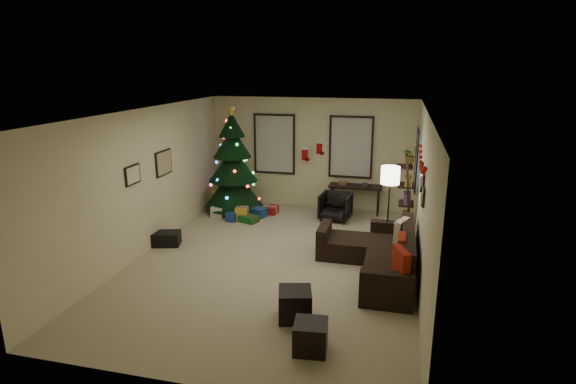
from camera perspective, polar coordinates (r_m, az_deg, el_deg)
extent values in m
plane|color=tan|center=(8.53, -1.63, -8.48)|extent=(7.00, 7.00, 0.00)
plane|color=white|center=(7.83, -1.78, 9.89)|extent=(7.00, 7.00, 0.00)
plane|color=beige|center=(11.40, 2.99, 4.78)|extent=(5.00, 0.00, 5.00)
plane|color=beige|center=(4.99, -12.61, -9.96)|extent=(5.00, 0.00, 5.00)
plane|color=beige|center=(9.05, -17.15, 1.28)|extent=(0.00, 7.00, 7.00)
plane|color=beige|center=(7.81, 16.27, -0.84)|extent=(0.00, 7.00, 7.00)
cube|color=#728CB2|center=(11.55, -1.68, 5.94)|extent=(0.94, 0.02, 1.35)
cube|color=beige|center=(11.55, -1.68, 5.94)|extent=(0.94, 0.03, 1.35)
cube|color=#728CB2|center=(11.20, 7.77, 5.51)|extent=(0.94, 0.02, 1.35)
cube|color=beige|center=(11.20, 7.77, 5.51)|extent=(0.94, 0.03, 1.35)
cube|color=#728CB2|center=(10.26, 15.68, 3.87)|extent=(0.05, 0.27, 1.17)
cube|color=beige|center=(10.26, 15.68, 3.87)|extent=(0.05, 0.45, 1.17)
cylinder|color=black|center=(11.33, -6.65, -1.61)|extent=(0.10, 0.10, 0.31)
cone|color=black|center=(11.20, -6.72, 0.67)|extent=(1.40, 1.40, 0.98)
cone|color=black|center=(11.07, -6.82, 3.51)|extent=(1.16, 1.16, 0.83)
cone|color=black|center=(10.98, -6.90, 6.15)|extent=(0.91, 0.91, 0.72)
cone|color=black|center=(10.92, -6.97, 8.29)|extent=(0.62, 0.62, 0.57)
cylinder|color=maroon|center=(11.37, -6.63, -2.26)|extent=(1.14, 1.14, 0.04)
cube|color=maroon|center=(11.09, -2.00, -2.24)|extent=(0.25, 0.30, 0.18)
cube|color=navy|center=(10.63, -6.99, -3.08)|extent=(0.22, 0.22, 0.20)
cube|color=silver|center=(10.95, -8.59, -2.46)|extent=(0.30, 0.22, 0.25)
cube|color=#14591E|center=(10.56, -4.86, -3.30)|extent=(0.40, 0.30, 0.15)
cube|color=gold|center=(10.69, -5.72, -2.66)|extent=(0.28, 0.25, 0.30)
cube|color=maroon|center=(11.37, -8.21, -1.67)|extent=(0.26, 0.26, 0.28)
cube|color=navy|center=(10.88, -3.70, -2.51)|extent=(0.35, 0.28, 0.22)
cube|color=black|center=(8.09, 12.31, -8.82)|extent=(0.78, 2.08, 0.36)
cube|color=black|center=(7.94, 14.59, -6.23)|extent=(0.20, 2.08, 0.46)
cube|color=black|center=(7.01, 12.05, -11.81)|extent=(0.78, 0.20, 0.57)
cube|color=black|center=(9.11, 12.58, -5.32)|extent=(0.78, 0.20, 0.57)
cube|color=black|center=(8.73, 7.44, -6.73)|extent=(0.74, 0.78, 0.36)
cube|color=black|center=(8.74, 4.46, -5.87)|extent=(0.18, 0.78, 0.57)
cube|color=maroon|center=(7.06, 13.75, -8.57)|extent=(0.28, 0.46, 0.45)
cube|color=maroon|center=(7.58, 13.78, -6.86)|extent=(0.12, 0.44, 0.44)
cube|color=beige|center=(8.40, 13.83, -4.70)|extent=(0.27, 0.43, 0.42)
cube|color=black|center=(6.66, 0.87, -13.69)|extent=(0.55, 0.55, 0.43)
cube|color=black|center=(6.02, 2.79, -17.40)|extent=(0.45, 0.45, 0.39)
cube|color=black|center=(11.13, 8.33, 0.70)|extent=(1.25, 0.45, 0.04)
cylinder|color=black|center=(11.12, 5.35, -1.05)|extent=(0.04, 0.04, 0.63)
cylinder|color=black|center=(11.46, 5.61, -0.56)|extent=(0.04, 0.04, 0.63)
cylinder|color=black|center=(11.02, 11.03, -1.42)|extent=(0.04, 0.04, 0.63)
cylinder|color=black|center=(11.36, 11.12, -0.91)|extent=(0.04, 0.04, 0.63)
imported|color=black|center=(10.65, 5.87, -1.79)|extent=(0.67, 0.64, 0.64)
cube|color=black|center=(9.48, 14.64, -0.96)|extent=(0.05, 0.05, 1.72)
cube|color=black|center=(9.92, 14.62, -0.23)|extent=(0.05, 0.05, 1.72)
cube|color=black|center=(9.85, 14.25, -3.52)|extent=(0.30, 0.48, 0.03)
cube|color=black|center=(9.74, 14.39, -1.39)|extent=(0.30, 0.48, 0.03)
cube|color=black|center=(9.64, 14.54, 0.79)|extent=(0.30, 0.48, 0.03)
cube|color=black|center=(9.55, 14.70, 3.02)|extent=(0.30, 0.48, 0.03)
imported|color=#4C4C4C|center=(9.49, 14.88, 4.79)|extent=(0.53, 0.53, 0.45)
cylinder|color=black|center=(9.21, 11.98, -6.87)|extent=(0.29, 0.29, 0.03)
cylinder|color=black|center=(8.97, 12.23, -2.70)|extent=(0.03, 0.03, 1.38)
cylinder|color=white|center=(8.76, 12.52, 2.04)|extent=(0.35, 0.35, 0.33)
cube|color=black|center=(9.56, -15.11, 3.50)|extent=(0.04, 0.60, 0.50)
cube|color=tan|center=(9.56, -15.11, 3.50)|extent=(0.01, 0.54, 0.45)
cube|color=black|center=(8.62, -18.64, 2.03)|extent=(0.04, 0.45, 0.35)
cube|color=beige|center=(8.62, -18.64, 2.03)|extent=(0.01, 0.41, 0.31)
cube|color=black|center=(7.18, 16.39, -0.61)|extent=(0.03, 0.22, 0.28)
cube|color=black|center=(7.48, 16.38, 1.22)|extent=(0.03, 0.18, 0.22)
cube|color=black|center=(7.56, 16.21, -0.99)|extent=(0.03, 0.20, 0.16)
cube|color=black|center=(7.85, 16.22, 0.98)|extent=(0.03, 0.26, 0.20)
cube|color=black|center=(8.21, 16.09, 0.89)|extent=(0.03, 0.18, 0.24)
cube|color=black|center=(8.15, 16.25, 2.94)|extent=(0.03, 0.16, 0.16)
cube|color=#990F0C|center=(11.26, 2.07, 4.72)|extent=(0.14, 0.04, 0.30)
cube|color=white|center=(11.23, 2.08, 5.47)|extent=(0.16, 0.05, 0.08)
cube|color=#990F0C|center=(11.27, 2.41, 4.05)|extent=(0.10, 0.04, 0.08)
cube|color=#990F0C|center=(11.35, 3.90, 5.46)|extent=(0.14, 0.04, 0.30)
cube|color=white|center=(11.32, 3.91, 6.21)|extent=(0.16, 0.05, 0.08)
cube|color=#990F0C|center=(11.36, 4.24, 4.80)|extent=(0.10, 0.04, 0.08)
cube|color=black|center=(9.50, -14.79, -5.58)|extent=(0.61, 0.48, 0.27)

